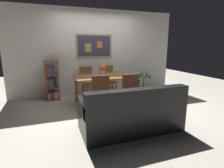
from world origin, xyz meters
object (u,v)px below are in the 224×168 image
dining_chair_near_left (100,92)px  potted_palm (144,85)px  dining_table (104,79)px  dining_chair_far_right (108,78)px  bookshelf (52,82)px  dining_chair_far_left (87,79)px  leather_couch (131,114)px  dining_chair_near_right (128,90)px  flower_vase (102,69)px  tv_remote (123,75)px  potted_ivy (135,84)px

dining_chair_near_left → potted_palm: (1.77, 1.21, -0.24)m
dining_table → potted_palm: potted_palm is taller
dining_chair_far_right → bookshelf: size_ratio=0.81×
dining_chair_near_left → dining_chair_far_left: (0.02, 1.53, 0.00)m
dining_table → leather_couch: leather_couch is taller
dining_chair_far_right → bookshelf: (-1.65, 0.04, -0.02)m
dining_chair_near_right → bookshelf: bearing=135.3°
dining_chair_far_left → leather_couch: 2.46m
dining_chair_near_left → flower_vase: bearing=69.4°
dining_chair_far_right → tv_remote: dining_chair_far_right is taller
dining_chair_near_left → tv_remote: dining_chair_near_left is taller
potted_ivy → flower_vase: (-1.30, -0.66, 0.63)m
dining_table → dining_chair_near_left: dining_chair_near_left is taller
flower_vase → dining_chair_near_left: bearing=-110.6°
dining_chair_near_right → tv_remote: 0.78m
dining_table → dining_chair_near_right: dining_chair_near_right is taller
dining_chair_near_left → potted_ivy: size_ratio=1.73×
dining_chair_near_right → flower_vase: flower_vase is taller
flower_vase → dining_chair_far_left: bearing=111.8°
dining_table → dining_chair_near_left: bearing=-114.2°
dining_table → potted_palm: bearing=17.7°
dining_chair_near_right → potted_ivy: size_ratio=1.73×
dining_chair_near_left → flower_vase: flower_vase is taller
dining_chair_far_left → bookshelf: bearing=178.2°
potted_ivy → leather_couch: bearing=-118.2°
dining_chair_far_right → dining_chair_near_left: (-0.70, -1.53, 0.00)m
dining_chair_far_left → potted_palm: 1.79m
dining_chair_far_right → potted_ivy: bearing=-3.1°
dining_chair_near_right → bookshelf: size_ratio=0.81×
dining_chair_near_left → potted_ivy: (1.61, 1.48, -0.25)m
potted_ivy → flower_vase: 1.59m
dining_chair_far_right → potted_palm: bearing=-16.6°
dining_chair_far_left → potted_palm: bearing=-10.6°
dining_table → flower_vase: (-0.03, 0.07, 0.26)m
dining_table → flower_vase: 0.28m
leather_couch → bookshelf: (-1.30, 2.45, 0.21)m
dining_chair_far_left → tv_remote: bearing=-45.7°
dining_table → dining_chair_far_left: bearing=112.0°
potted_ivy → tv_remote: (-0.76, -0.79, 0.47)m
dining_chair_near_right → dining_chair_far_left: same height
dining_table → bookshelf: (-1.30, 0.81, -0.13)m
potted_palm → flower_vase: size_ratio=2.65×
dining_chair_far_right → dining_chair_near_left: size_ratio=1.00×
dining_chair_far_left → tv_remote: size_ratio=5.64×
dining_table → potted_ivy: bearing=29.7°
dining_chair_near_right → tv_remote: (0.18, 0.73, 0.22)m
dining_chair_near_left → bookshelf: bookshelf is taller
dining_chair_near_right → dining_chair_far_right: same height
bookshelf → dining_chair_far_right: bearing=-1.3°
flower_vase → tv_remote: bearing=-13.9°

